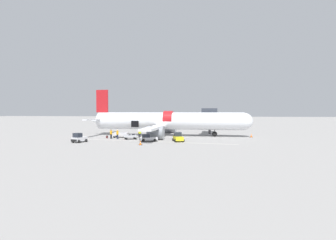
# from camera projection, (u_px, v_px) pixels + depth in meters

# --- Properties ---
(ground_plane) EXTENTS (500.00, 500.00, 0.00)m
(ground_plane) POSITION_uv_depth(u_px,v_px,m) (154.00, 138.00, 53.31)
(ground_plane) COLOR gray
(apron_marking_line) EXTENTS (28.42, 3.92, 0.01)m
(apron_marking_line) POSITION_uv_depth(u_px,v_px,m) (156.00, 142.00, 46.75)
(apron_marking_line) COLOR silver
(apron_marking_line) RESTS_ON ground_plane
(jet_bridge_stub) EXTENTS (3.50, 10.83, 6.14)m
(jet_bridge_stub) POSITION_uv_depth(u_px,v_px,m) (210.00, 115.00, 62.73)
(jet_bridge_stub) COLOR #4C4C51
(jet_bridge_stub) RESTS_ON ground_plane
(airplane) EXTENTS (36.51, 31.24, 10.42)m
(airplane) POSITION_uv_depth(u_px,v_px,m) (166.00, 122.00, 58.15)
(airplane) COLOR white
(airplane) RESTS_ON ground_plane
(baggage_tug_lead) EXTENTS (2.47, 3.16, 1.67)m
(baggage_tug_lead) POSITION_uv_depth(u_px,v_px,m) (178.00, 138.00, 46.94)
(baggage_tug_lead) COLOR yellow
(baggage_tug_lead) RESTS_ON ground_plane
(baggage_tug_mid) EXTENTS (2.41, 2.84, 1.66)m
(baggage_tug_mid) POSITION_uv_depth(u_px,v_px,m) (79.00, 138.00, 45.65)
(baggage_tug_mid) COLOR silver
(baggage_tug_mid) RESTS_ON ground_plane
(baggage_tug_rear) EXTENTS (3.52, 2.70, 1.34)m
(baggage_tug_rear) POSITION_uv_depth(u_px,v_px,m) (148.00, 138.00, 47.28)
(baggage_tug_rear) COLOR silver
(baggage_tug_rear) RESTS_ON ground_plane
(baggage_cart_loading) EXTENTS (4.15, 2.36, 1.01)m
(baggage_cart_loading) POSITION_uv_depth(u_px,v_px,m) (121.00, 135.00, 54.28)
(baggage_cart_loading) COLOR silver
(baggage_cart_loading) RESTS_ON ground_plane
(baggage_cart_queued) EXTENTS (3.39, 2.71, 1.10)m
(baggage_cart_queued) POSITION_uv_depth(u_px,v_px,m) (131.00, 137.00, 50.89)
(baggage_cart_queued) COLOR #B7BABF
(baggage_cart_queued) RESTS_ON ground_plane
(ground_crew_loader_a) EXTENTS (0.51, 0.55, 1.65)m
(ground_crew_loader_a) POSITION_uv_depth(u_px,v_px,m) (139.00, 133.00, 55.70)
(ground_crew_loader_a) COLOR black
(ground_crew_loader_a) RESTS_ON ground_plane
(ground_crew_loader_b) EXTENTS (0.55, 0.61, 1.80)m
(ground_crew_loader_b) POSITION_uv_depth(u_px,v_px,m) (140.00, 133.00, 53.90)
(ground_crew_loader_b) COLOR #2D2D33
(ground_crew_loader_b) RESTS_ON ground_plane
(ground_crew_driver) EXTENTS (0.59, 0.59, 1.85)m
(ground_crew_driver) POSITION_uv_depth(u_px,v_px,m) (111.00, 134.00, 52.05)
(ground_crew_driver) COLOR black
(ground_crew_driver) RESTS_ON ground_plane
(ground_crew_supervisor) EXTENTS (0.45, 0.64, 1.86)m
(ground_crew_supervisor) POSITION_uv_depth(u_px,v_px,m) (117.00, 134.00, 51.29)
(ground_crew_supervisor) COLOR #1E2338
(ground_crew_supervisor) RESTS_ON ground_plane
(suitcase_on_tarmac_upright) EXTENTS (0.37, 0.24, 0.58)m
(suitcase_on_tarmac_upright) POSITION_uv_depth(u_px,v_px,m) (107.00, 137.00, 52.77)
(suitcase_on_tarmac_upright) COLOR #4C1E1E
(suitcase_on_tarmac_upright) RESTS_ON ground_plane
(safety_cone_nose) EXTENTS (0.60, 0.60, 0.77)m
(safety_cone_nose) POSITION_uv_depth(u_px,v_px,m) (251.00, 136.00, 54.79)
(safety_cone_nose) COLOR black
(safety_cone_nose) RESTS_ON ground_plane
(safety_cone_engine_left) EXTENTS (0.57, 0.57, 0.73)m
(safety_cone_engine_left) POSITION_uv_depth(u_px,v_px,m) (140.00, 143.00, 42.01)
(safety_cone_engine_left) COLOR black
(safety_cone_engine_left) RESTS_ON ground_plane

